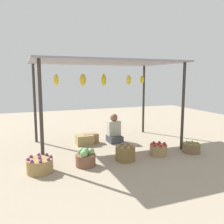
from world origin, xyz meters
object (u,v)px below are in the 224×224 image
at_px(basket_red_apples, 158,150).
at_px(basket_limes, 191,148).
at_px(basket_purple_onions, 40,165).
at_px(basket_potatoes, 125,153).
at_px(wooden_crate_near_vendor, 85,140).
at_px(basket_cabbages, 86,158).
at_px(wooden_crate_stacked_rear, 90,138).
at_px(vendor_person, 114,131).

distance_m(basket_red_apples, basket_limes, 0.84).
distance_m(basket_purple_onions, basket_limes, 3.44).
bearing_deg(basket_purple_onions, basket_red_apples, 1.33).
bearing_deg(basket_potatoes, wooden_crate_near_vendor, 108.86).
bearing_deg(wooden_crate_near_vendor, basket_red_apples, -46.84).
bearing_deg(basket_cabbages, wooden_crate_near_vendor, 76.12).
height_order(basket_potatoes, basket_red_apples, basket_potatoes).
bearing_deg(basket_limes, wooden_crate_stacked_rear, 140.83).
xyz_separation_m(basket_cabbages, wooden_crate_near_vendor, (0.37, 1.49, -0.03)).
relative_size(basket_cabbages, wooden_crate_near_vendor, 0.92).
height_order(basket_potatoes, basket_limes, basket_potatoes).
height_order(vendor_person, basket_potatoes, vendor_person).
bearing_deg(basket_potatoes, vendor_person, 77.56).
bearing_deg(wooden_crate_stacked_rear, basket_potatoes, -78.35).
relative_size(basket_red_apples, basket_limes, 0.96).
bearing_deg(basket_red_apples, wooden_crate_stacked_rear, 127.51).
relative_size(basket_red_apples, wooden_crate_stacked_rear, 0.97).
distance_m(vendor_person, basket_potatoes, 1.51).
xyz_separation_m(basket_limes, wooden_crate_near_vendor, (-2.19, 1.56, 0.02)).
height_order(basket_purple_onions, wooden_crate_stacked_rear, basket_purple_onions).
height_order(wooden_crate_near_vendor, wooden_crate_stacked_rear, wooden_crate_stacked_rear).
bearing_deg(wooden_crate_stacked_rear, wooden_crate_near_vendor, -156.70).
distance_m(vendor_person, wooden_crate_stacked_rear, 0.67).
relative_size(vendor_person, basket_potatoes, 1.84).
distance_m(basket_cabbages, wooden_crate_stacked_rear, 1.67).
xyz_separation_m(basket_potatoes, basket_red_apples, (0.85, 0.04, -0.03)).
height_order(vendor_person, basket_red_apples, vendor_person).
bearing_deg(vendor_person, wooden_crate_near_vendor, 178.50).
bearing_deg(wooden_crate_stacked_rear, basket_limes, -39.17).
height_order(basket_purple_onions, basket_potatoes, basket_potatoes).
bearing_deg(vendor_person, basket_cabbages, -129.22).
bearing_deg(basket_red_apples, basket_limes, -7.45).
distance_m(basket_cabbages, basket_potatoes, 0.88).
bearing_deg(vendor_person, basket_potatoes, -102.44).
distance_m(basket_purple_onions, wooden_crate_stacked_rear, 2.14).
height_order(basket_limes, wooden_crate_stacked_rear, wooden_crate_stacked_rear).
relative_size(basket_potatoes, basket_red_apples, 1.08).
xyz_separation_m(basket_purple_onions, basket_limes, (3.44, -0.05, -0.03)).
xyz_separation_m(basket_red_apples, basket_limes, (0.84, -0.11, -0.02)).
height_order(basket_cabbages, wooden_crate_stacked_rear, basket_cabbages).
distance_m(basket_purple_onions, basket_potatoes, 1.76).
relative_size(basket_purple_onions, wooden_crate_near_vendor, 1.11).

